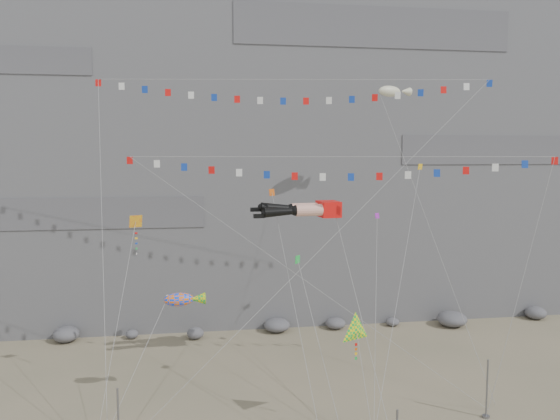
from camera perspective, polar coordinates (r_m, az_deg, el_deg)
ground at (r=39.98m, az=3.42°, el=-20.18°), size 120.00×120.00×0.00m
cliff at (r=67.96m, az=-2.21°, el=12.14°), size 80.00×28.00×50.00m
talus_boulders at (r=55.32m, az=-0.33°, el=-11.98°), size 60.00×3.00×1.20m
anchor_pole_right at (r=40.56m, az=20.81°, el=-17.05°), size 0.12×0.12×4.01m
legs_kite at (r=41.77m, az=2.65°, el=0.04°), size 6.96×15.05×19.22m
flag_banner_upper at (r=44.03m, az=1.52°, el=13.43°), size 30.51×14.69×29.43m
flag_banner_lower at (r=39.94m, az=6.00°, el=5.53°), size 30.04×8.74×20.45m
harlequin_kite at (r=40.09m, az=-14.85°, el=-1.22°), size 2.81×9.15×15.23m
fish_windsock at (r=38.34m, az=-10.54°, el=-9.20°), size 6.42×6.52×10.63m
delta_kite at (r=34.96m, az=7.99°, el=-12.42°), size 2.31×4.27×8.20m
blimp_windsock at (r=50.00m, az=11.41°, el=11.98°), size 5.50×14.13×26.61m
small_kite_a at (r=42.74m, az=-0.79°, el=1.50°), size 1.84×14.81×20.27m
small_kite_b at (r=43.81m, az=10.11°, el=-1.14°), size 4.86×13.33×18.44m
small_kite_c at (r=38.20m, az=1.90°, el=-5.39°), size 2.16×9.19×13.31m
small_kite_d at (r=45.90m, az=14.35°, el=3.83°), size 9.45×15.36×23.82m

